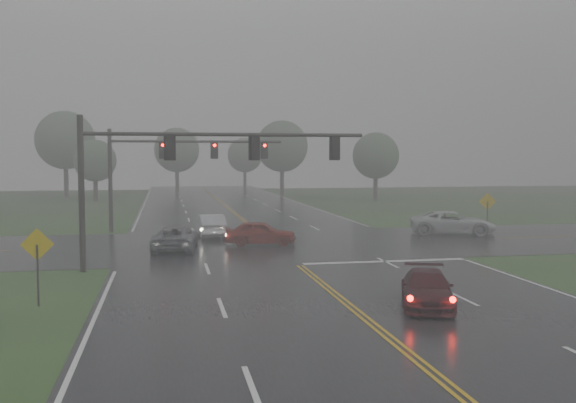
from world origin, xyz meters
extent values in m
plane|color=#29471E|center=(0.00, 0.00, 0.00)|extent=(180.00, 180.00, 0.00)
cube|color=black|center=(0.00, 20.00, 0.00)|extent=(18.00, 160.00, 0.02)
cube|color=black|center=(0.00, 22.00, 0.00)|extent=(120.00, 14.00, 0.02)
cube|color=silver|center=(4.50, 14.40, 0.00)|extent=(8.50, 0.50, 0.01)
imported|color=#34090E|center=(2.70, 4.85, 0.00)|extent=(3.08, 4.64, 1.25)
imported|color=maroon|center=(-0.80, 21.70, 0.00)|extent=(4.50, 2.40, 1.46)
imported|color=silver|center=(-3.47, 26.20, 0.00)|extent=(1.79, 4.66, 1.52)
imported|color=#595C61|center=(-5.86, 20.55, 0.00)|extent=(2.93, 5.32, 1.41)
imported|color=#BCBEC0|center=(12.91, 24.41, 0.00)|extent=(6.27, 4.31, 1.59)
cylinder|color=black|center=(-10.20, 14.40, 3.62)|extent=(0.28, 0.28, 7.24)
cylinder|color=black|center=(-10.20, 14.40, 6.44)|extent=(0.18, 0.18, 0.80)
cylinder|color=black|center=(-3.49, 14.40, 6.39)|extent=(13.42, 0.18, 0.18)
cube|color=black|center=(-6.17, 14.40, 5.78)|extent=(0.34, 0.28, 1.06)
cube|color=black|center=(-6.17, 14.56, 5.78)|extent=(0.55, 0.03, 1.26)
cube|color=black|center=(-2.15, 14.40, 5.78)|extent=(0.34, 0.28, 1.06)
cube|color=black|center=(-2.15, 14.56, 5.78)|extent=(0.55, 0.03, 1.26)
cube|color=black|center=(1.88, 14.40, 5.78)|extent=(0.34, 0.28, 1.06)
cube|color=black|center=(1.88, 14.56, 5.78)|extent=(0.55, 0.03, 1.26)
cylinder|color=black|center=(-10.20, 30.27, 3.64)|extent=(0.28, 0.28, 7.28)
cylinder|color=black|center=(-10.20, 30.27, 6.47)|extent=(0.18, 0.18, 0.81)
cylinder|color=black|center=(-4.10, 30.27, 6.42)|extent=(12.20, 0.18, 0.18)
cube|color=black|center=(-6.54, 30.27, 5.82)|extent=(0.34, 0.28, 1.06)
cube|color=black|center=(-6.54, 30.43, 5.82)|extent=(0.56, 0.03, 1.26)
cylinder|color=#FF0C05|center=(-6.54, 30.11, 6.15)|extent=(0.22, 0.06, 0.22)
cube|color=black|center=(-2.88, 30.27, 5.82)|extent=(0.34, 0.28, 1.06)
cube|color=black|center=(-2.88, 30.43, 5.82)|extent=(0.56, 0.03, 1.26)
cylinder|color=#FF0C05|center=(-2.88, 30.11, 6.15)|extent=(0.22, 0.06, 0.22)
cube|color=black|center=(0.78, 30.27, 5.82)|extent=(0.34, 0.28, 1.06)
cube|color=black|center=(0.78, 30.43, 5.82)|extent=(0.56, 0.03, 1.26)
cylinder|color=#FF0C05|center=(0.78, 30.11, 6.15)|extent=(0.22, 0.06, 0.22)
cylinder|color=black|center=(-10.90, 7.51, 1.11)|extent=(0.07, 0.07, 2.22)
cube|color=gold|center=(-10.90, 7.55, 2.22)|extent=(1.17, 0.07, 1.16)
cylinder|color=black|center=(15.28, 24.10, 1.13)|extent=(0.08, 0.08, 2.27)
cube|color=gold|center=(15.28, 24.13, 2.27)|extent=(1.17, 0.33, 1.19)
cylinder|color=#30241F|center=(-14.61, 63.21, 1.41)|extent=(0.53, 0.53, 2.83)
sphere|color=#374D33|center=(-14.61, 63.21, 4.87)|extent=(5.02, 5.02, 5.02)
cylinder|color=#30241F|center=(9.09, 68.78, 1.96)|extent=(0.56, 0.56, 3.91)
sphere|color=#374D33|center=(9.09, 68.78, 6.74)|extent=(6.96, 6.96, 6.96)
cylinder|color=#30241F|center=(-4.69, 78.73, 1.84)|extent=(0.53, 0.53, 3.67)
sphere|color=#374D33|center=(-4.69, 78.73, 6.32)|extent=(6.52, 6.52, 6.52)
cylinder|color=#30241F|center=(18.78, 58.33, 1.59)|extent=(0.54, 0.54, 3.18)
sphere|color=#374D33|center=(18.78, 58.33, 5.47)|extent=(5.65, 5.65, 5.65)
cylinder|color=#30241F|center=(-19.40, 73.22, 2.19)|extent=(0.62, 0.62, 4.38)
sphere|color=#374D33|center=(-19.40, 73.22, 7.54)|extent=(7.78, 7.78, 7.78)
cylinder|color=#30241F|center=(6.62, 89.57, 1.62)|extent=(0.52, 0.52, 3.25)
sphere|color=#374D33|center=(6.62, 89.57, 5.59)|extent=(5.77, 5.77, 5.77)
camera|label=1|loc=(-6.40, -16.31, 5.33)|focal=40.00mm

